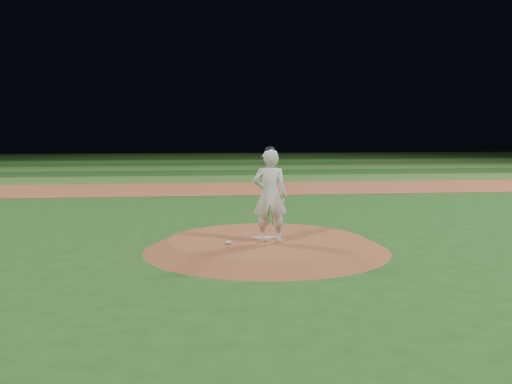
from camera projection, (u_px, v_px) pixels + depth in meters
name	position (u px, v px, depth m)	size (l,w,h in m)	color
ground	(266.00, 250.00, 12.83)	(120.00, 120.00, 0.00)	#20501A
infield_dirt_band	(226.00, 189.00, 26.65)	(70.00, 6.00, 0.02)	#9E5131
outfield_stripe_0	(219.00, 179.00, 32.08)	(70.00, 5.00, 0.02)	#376926
outfield_stripe_1	(215.00, 173.00, 37.02)	(70.00, 5.00, 0.02)	#1A4315
outfield_stripe_2	(212.00, 168.00, 41.96)	(70.00, 5.00, 0.02)	#336725
outfield_stripe_3	(209.00, 164.00, 46.90)	(70.00, 5.00, 0.02)	#204D18
outfield_stripe_4	(207.00, 161.00, 51.84)	(70.00, 5.00, 0.02)	#2F6E28
outfield_stripe_5	(206.00, 159.00, 56.77)	(70.00, 5.00, 0.02)	#1D4415
pitchers_mound	(267.00, 244.00, 12.82)	(5.50, 5.50, 0.25)	brown
pitching_rubber	(267.00, 238.00, 12.86)	(0.63, 0.16, 0.03)	silver
rosin_bag	(228.00, 242.00, 12.20)	(0.13, 0.13, 0.07)	silver
pitcher_on_mound	(270.00, 195.00, 12.31)	(0.82, 0.62, 2.08)	silver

